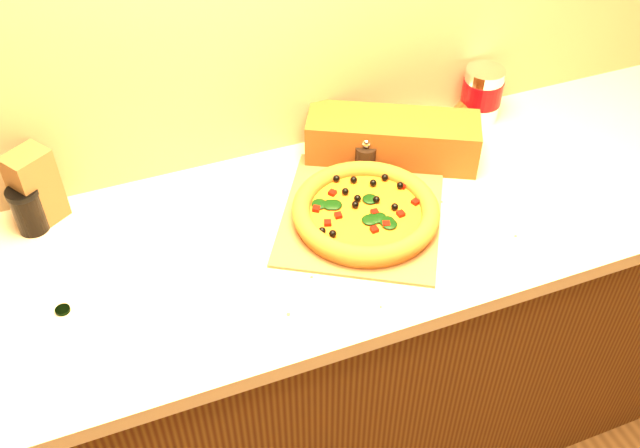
{
  "coord_description": "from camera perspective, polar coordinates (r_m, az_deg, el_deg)",
  "views": [
    {
      "loc": [
        -0.46,
        0.3,
        2.03
      ],
      "look_at": [
        -0.05,
        1.38,
        0.96
      ],
      "focal_mm": 40.0,
      "sensor_mm": 36.0,
      "label": 1
    }
  ],
  "objects": [
    {
      "name": "rolling_pin",
      "position": [
        1.97,
        10.59,
        7.95
      ],
      "size": [
        0.35,
        0.26,
        0.06
      ],
      "rotation": [
        0.0,
        0.0,
        0.61
      ],
      "color": "#51240D",
      "rests_on": "countertop"
    },
    {
      "name": "bread_bag",
      "position": [
        1.83,
        5.8,
        6.81
      ],
      "size": [
        0.45,
        0.33,
        0.12
      ],
      "primitive_type": "cube",
      "rotation": [
        0.0,
        0.0,
        -0.49
      ],
      "color": "brown",
      "rests_on": "countertop"
    },
    {
      "name": "bottle_cap",
      "position": [
        1.57,
        -19.89,
        -6.48
      ],
      "size": [
        0.03,
        0.03,
        0.01
      ],
      "primitive_type": "cylinder",
      "rotation": [
        0.0,
        0.0,
        -0.07
      ],
      "color": "black",
      "rests_on": "countertop"
    },
    {
      "name": "paper_bag",
      "position": [
        1.74,
        -21.81,
        2.75
      ],
      "size": [
        0.12,
        0.11,
        0.19
      ],
      "primitive_type": "cube",
      "rotation": [
        0.0,
        0.0,
        0.58
      ],
      "color": "brown",
      "rests_on": "countertop"
    },
    {
      "name": "pizza_peel",
      "position": [
        1.7,
        3.42,
        1.12
      ],
      "size": [
        0.52,
        0.58,
        0.01
      ],
      "rotation": [
        0.0,
        0.0,
        -0.54
      ],
      "color": "brown",
      "rests_on": "countertop"
    },
    {
      "name": "coffee_canister",
      "position": [
        2.02,
        12.83,
        10.19
      ],
      "size": [
        0.11,
        0.11,
        0.15
      ],
      "color": "silver",
      "rests_on": "countertop"
    },
    {
      "name": "pizza",
      "position": [
        1.65,
        3.67,
        1.0
      ],
      "size": [
        0.34,
        0.34,
        0.05
      ],
      "color": "#C58A31",
      "rests_on": "pizza_peel"
    },
    {
      "name": "countertop",
      "position": [
        1.68,
        0.87,
        -0.53
      ],
      "size": [
        2.84,
        0.68,
        0.04
      ],
      "primitive_type": "cube",
      "color": "beige",
      "rests_on": "cabinet"
    },
    {
      "name": "pepper_grinder",
      "position": [
        1.79,
        3.66,
        5.29
      ],
      "size": [
        0.05,
        0.05,
        0.1
      ],
      "color": "black",
      "rests_on": "countertop"
    },
    {
      "name": "cabinet",
      "position": [
        2.01,
        0.73,
        -9.89
      ],
      "size": [
        2.8,
        0.65,
        0.86
      ],
      "primitive_type": "cube",
      "color": "#44200E",
      "rests_on": "ground"
    },
    {
      "name": "dark_jar",
      "position": [
        1.74,
        -22.31,
        1.09
      ],
      "size": [
        0.07,
        0.07,
        0.12
      ],
      "color": "black",
      "rests_on": "countertop"
    }
  ]
}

